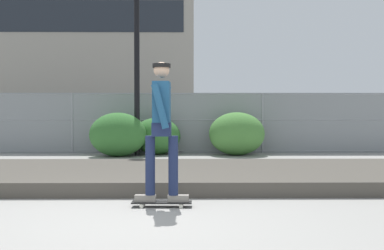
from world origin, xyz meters
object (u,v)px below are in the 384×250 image
object	(u,v)px
skateboard	(162,203)
parked_car_near	(63,124)
shrub_center	(157,136)
shrub_right	(237,134)
skater	(162,122)
shrub_left	(118,135)

from	to	relation	value
skateboard	parked_car_near	xyz separation A→B (m)	(-4.12, 10.57, 0.78)
parked_car_near	shrub_center	bearing A→B (deg)	-39.28
shrub_center	shrub_right	xyz separation A→B (m)	(2.36, -0.29, 0.08)
skater	shrub_center	size ratio (longest dim) A/B	1.31
skateboard	parked_car_near	size ratio (longest dim) A/B	0.18
skater	shrub_center	world-z (taller)	skater
parked_car_near	shrub_right	world-z (taller)	parked_car_near
parked_car_near	shrub_right	xyz separation A→B (m)	(5.91, -3.20, -0.21)
skateboard	skater	distance (m)	1.08
parked_car_near	shrub_right	bearing A→B (deg)	-28.39
skateboard	shrub_right	world-z (taller)	shrub_right
parked_car_near	shrub_left	size ratio (longest dim) A/B	2.73
skater	shrub_center	xyz separation A→B (m)	(-0.56, 7.67, -0.59)
parked_car_near	shrub_left	bearing A→B (deg)	-54.77
skater	shrub_right	world-z (taller)	skater
parked_car_near	shrub_left	world-z (taller)	parked_car_near
parked_car_near	shrub_center	world-z (taller)	parked_car_near
shrub_right	parked_car_near	bearing A→B (deg)	151.61
skater	skateboard	bearing A→B (deg)	0.00
shrub_right	skater	bearing A→B (deg)	-103.68
skateboard	shrub_center	bearing A→B (deg)	94.18
parked_car_near	shrub_left	distance (m)	4.33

